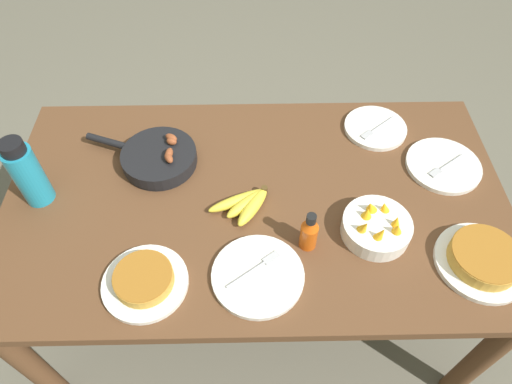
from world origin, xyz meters
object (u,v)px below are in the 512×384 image
object	(u,v)px
frittata_plate_side	(144,281)
empty_plate_far_left	(375,128)
fruit_bowl_mango	(376,227)
water_bottle	(27,173)
banana_bunch	(246,203)
hot_sauce_bottle	(309,232)
empty_plate_far_right	(256,275)
skillet	(158,157)
frittata_plate_center	(483,259)
empty_plate_near_front	(443,165)

from	to	relation	value
frittata_plate_side	empty_plate_far_left	distance (m)	0.94
frittata_plate_side	empty_plate_far_left	bearing A→B (deg)	38.89
fruit_bowl_mango	water_bottle	bearing A→B (deg)	171.47
banana_bunch	hot_sauce_bottle	bearing A→B (deg)	-38.13
water_bottle	hot_sauce_bottle	bearing A→B (deg)	-12.95
banana_bunch	frittata_plate_side	distance (m)	0.38
empty_plate_far_right	hot_sauce_bottle	xyz separation A→B (m)	(0.15, 0.10, 0.05)
empty_plate_far_right	fruit_bowl_mango	world-z (taller)	fruit_bowl_mango
skillet	fruit_bowl_mango	size ratio (longest dim) A/B	1.88
banana_bunch	skillet	distance (m)	0.35
frittata_plate_side	hot_sauce_bottle	xyz separation A→B (m)	(0.45, 0.12, 0.04)
frittata_plate_side	empty_plate_far_right	distance (m)	0.30
banana_bunch	frittata_plate_side	size ratio (longest dim) A/B	0.86
frittata_plate_side	fruit_bowl_mango	world-z (taller)	fruit_bowl_mango
frittata_plate_side	fruit_bowl_mango	xyz separation A→B (m)	(0.65, 0.16, 0.01)
frittata_plate_center	empty_plate_far_right	xyz separation A→B (m)	(-0.63, -0.03, -0.02)
empty_plate_far_right	water_bottle	world-z (taller)	water_bottle
fruit_bowl_mango	frittata_plate_center	bearing A→B (deg)	-21.25
fruit_bowl_mango	hot_sauce_bottle	size ratio (longest dim) A/B	1.43
empty_plate_far_right	fruit_bowl_mango	bearing A→B (deg)	21.51
banana_bunch	empty_plate_near_front	world-z (taller)	banana_bunch
banana_bunch	frittata_plate_side	bearing A→B (deg)	-136.98
banana_bunch	frittata_plate_center	world-z (taller)	frittata_plate_center
empty_plate_far_left	frittata_plate_side	bearing A→B (deg)	-141.11
banana_bunch	water_bottle	world-z (taller)	water_bottle
frittata_plate_center	empty_plate_far_right	distance (m)	0.63
empty_plate_far_left	empty_plate_near_front	bearing A→B (deg)	-43.46
empty_plate_far_left	empty_plate_far_right	bearing A→B (deg)	-126.97
skillet	empty_plate_far_left	size ratio (longest dim) A/B	1.73
banana_bunch	fruit_bowl_mango	bearing A→B (deg)	-15.19
water_bottle	frittata_plate_side	bearing A→B (deg)	-40.01
skillet	hot_sauce_bottle	size ratio (longest dim) A/B	2.69
frittata_plate_center	frittata_plate_side	bearing A→B (deg)	-177.11
empty_plate_near_front	hot_sauce_bottle	distance (m)	0.56
banana_bunch	frittata_plate_side	world-z (taller)	frittata_plate_side
fruit_bowl_mango	skillet	bearing A→B (deg)	156.41
hot_sauce_bottle	skillet	bearing A→B (deg)	144.91
frittata_plate_side	empty_plate_far_right	world-z (taller)	frittata_plate_side
fruit_bowl_mango	empty_plate_near_front	bearing A→B (deg)	42.97
frittata_plate_center	empty_plate_far_left	xyz separation A→B (m)	(-0.20, 0.55, -0.02)
fruit_bowl_mango	water_bottle	size ratio (longest dim) A/B	0.83
fruit_bowl_mango	hot_sauce_bottle	bearing A→B (deg)	-170.06
skillet	fruit_bowl_mango	distance (m)	0.73
frittata_plate_center	empty_plate_far_left	size ratio (longest dim) A/B	1.17
empty_plate_near_front	fruit_bowl_mango	distance (m)	0.38
frittata_plate_center	frittata_plate_side	world-z (taller)	frittata_plate_center
skillet	banana_bunch	bearing A→B (deg)	167.81
empty_plate_far_right	water_bottle	distance (m)	0.74
empty_plate_far_right	empty_plate_far_left	bearing A→B (deg)	53.03
fruit_bowl_mango	empty_plate_far_left	bearing A→B (deg)	79.44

